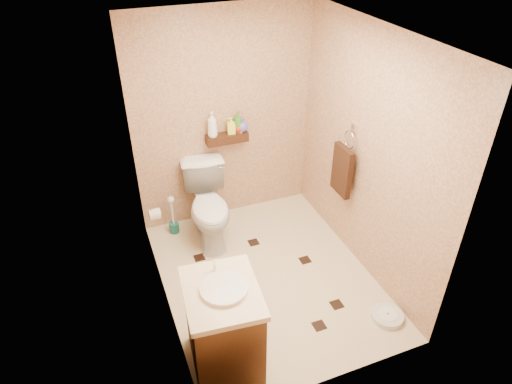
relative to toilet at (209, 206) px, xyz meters
name	(u,v)px	position (x,y,z in m)	size (l,w,h in m)	color
ground	(267,277)	(0.34, -0.83, -0.42)	(2.50, 2.50, 0.00)	beige
wall_back	(224,120)	(0.34, 0.42, 0.78)	(2.00, 0.04, 2.40)	tan
wall_front	(343,269)	(0.34, -2.08, 0.78)	(2.00, 0.04, 2.40)	tan
wall_left	(154,200)	(-0.66, -0.83, 0.78)	(0.04, 2.50, 2.40)	tan
wall_right	(367,156)	(1.34, -0.83, 0.78)	(0.04, 2.50, 2.40)	tan
ceiling	(271,34)	(0.34, -0.83, 1.98)	(2.00, 2.50, 0.02)	silver
wall_shelf	(227,138)	(0.34, 0.34, 0.60)	(0.46, 0.14, 0.10)	#3E1E11
floor_accents	(275,280)	(0.39, -0.90, -0.42)	(1.14, 1.41, 0.01)	black
toilet	(209,206)	(0.00, 0.00, 0.00)	(0.47, 0.83, 0.84)	white
vanity	(224,327)	(-0.36, -1.62, 0.00)	(0.62, 0.73, 0.95)	brown
bathroom_scale	(387,316)	(1.16, -1.72, -0.39)	(0.33, 0.33, 0.06)	silver
toilet_brush	(173,220)	(-0.37, 0.24, -0.25)	(0.11, 0.11, 0.49)	#175F56
towel_ring	(343,168)	(1.25, -0.58, 0.52)	(0.12, 0.30, 0.76)	silver
toilet_paper	(155,214)	(-0.60, -0.18, 0.18)	(0.12, 0.11, 0.12)	silver
bottle_a	(212,125)	(0.18, 0.34, 0.79)	(0.11, 0.11, 0.28)	white
bottle_b	(231,125)	(0.39, 0.34, 0.74)	(0.08, 0.08, 0.18)	#F2FF35
bottle_c	(238,126)	(0.47, 0.34, 0.72)	(0.10, 0.10, 0.13)	red
bottle_d	(238,122)	(0.47, 0.34, 0.76)	(0.09, 0.09, 0.23)	#36832B
bottle_e	(240,125)	(0.49, 0.34, 0.73)	(0.07, 0.07, 0.16)	#F29A50
bottle_f	(242,124)	(0.52, 0.34, 0.73)	(0.13, 0.13, 0.16)	#4F54C6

